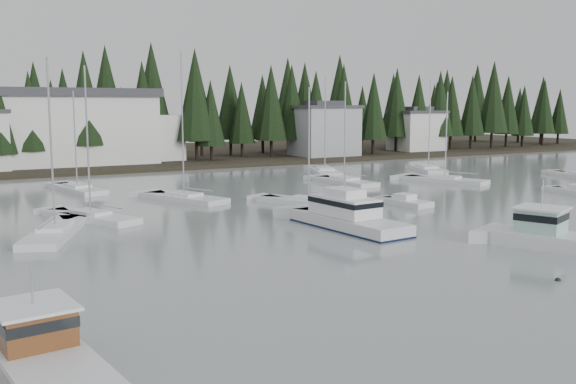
% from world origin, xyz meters
% --- Properties ---
extents(far_shore_land, '(240.00, 54.00, 1.00)m').
position_xyz_m(far_shore_land, '(0.00, 97.00, 0.00)').
color(far_shore_land, black).
rests_on(far_shore_land, ground).
extents(conifer_treeline, '(200.00, 22.00, 20.00)m').
position_xyz_m(conifer_treeline, '(0.00, 86.00, 0.00)').
color(conifer_treeline, black).
rests_on(conifer_treeline, ground).
extents(house_east_a, '(10.60, 8.48, 9.25)m').
position_xyz_m(house_east_a, '(36.00, 78.00, 4.90)').
color(house_east_a, '#999EA0').
rests_on(house_east_a, ground).
extents(house_east_b, '(9.54, 7.42, 8.25)m').
position_xyz_m(house_east_b, '(58.00, 80.00, 4.40)').
color(house_east_b, silver).
rests_on(house_east_b, ground).
extents(harbor_inn, '(29.50, 11.50, 10.90)m').
position_xyz_m(harbor_inn, '(-2.96, 82.34, 5.78)').
color(harbor_inn, silver).
rests_on(harbor_inn, ground).
extents(lobster_boat_brown, '(5.04, 8.85, 4.24)m').
position_xyz_m(lobster_boat_brown, '(-19.80, 7.60, 0.48)').
color(lobster_boat_brown, silver).
rests_on(lobster_boat_brown, ground).
extents(cabin_cruiser_center, '(4.18, 10.82, 4.55)m').
position_xyz_m(cabin_cruiser_center, '(3.99, 24.35, 0.68)').
color(cabin_cruiser_center, silver).
rests_on(cabin_cruiser_center, ground).
extents(lobster_boat_teal, '(6.25, 9.45, 4.97)m').
position_xyz_m(lobster_boat_teal, '(11.83, 11.92, 0.59)').
color(lobster_boat_teal, silver).
rests_on(lobster_boat_teal, ground).
extents(sailboat_1, '(6.44, 10.43, 11.16)m').
position_xyz_m(sailboat_1, '(7.13, 35.09, 0.05)').
color(sailboat_1, silver).
rests_on(sailboat_1, ground).
extents(sailboat_2, '(6.52, 10.29, 11.10)m').
position_xyz_m(sailboat_2, '(30.25, 42.32, 0.05)').
color(sailboat_2, silver).
rests_on(sailboat_2, ground).
extents(sailboat_3, '(3.48, 9.57, 12.26)m').
position_xyz_m(sailboat_3, '(19.10, 46.98, 0.06)').
color(sailboat_3, silver).
rests_on(sailboat_3, ground).
extents(sailboat_4, '(6.30, 9.88, 14.57)m').
position_xyz_m(sailboat_4, '(-1.75, 43.43, 0.08)').
color(sailboat_4, silver).
rests_on(sailboat_4, ground).
extents(sailboat_5, '(6.51, 11.08, 12.84)m').
position_xyz_m(sailboat_5, '(-15.32, 32.35, 0.06)').
color(sailboat_5, silver).
rests_on(sailboat_5, ground).
extents(sailboat_6, '(6.31, 10.05, 13.44)m').
position_xyz_m(sailboat_6, '(23.16, 57.57, 0.07)').
color(sailboat_6, silver).
rests_on(sailboat_6, ground).
extents(sailboat_7, '(5.77, 8.57, 13.12)m').
position_xyz_m(sailboat_7, '(37.05, 52.87, 0.08)').
color(sailboat_7, silver).
rests_on(sailboat_7, ground).
extents(sailboat_10, '(4.52, 10.17, 11.06)m').
position_xyz_m(sailboat_10, '(-9.31, 55.20, 0.05)').
color(sailboat_10, silver).
rests_on(sailboat_10, ground).
extents(sailboat_12, '(6.26, 9.67, 12.61)m').
position_xyz_m(sailboat_12, '(-11.84, 37.16, 0.07)').
color(sailboat_12, silver).
rests_on(sailboat_12, ground).
extents(runabout_1, '(2.92, 5.34, 1.42)m').
position_xyz_m(runabout_1, '(14.90, 31.01, 0.13)').
color(runabout_1, silver).
rests_on(runabout_1, ground).
extents(mooring_buoy_dark, '(0.33, 0.33, 0.33)m').
position_xyz_m(mooring_buoy_dark, '(5.41, 7.16, 0.00)').
color(mooring_buoy_dark, black).
rests_on(mooring_buoy_dark, ground).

